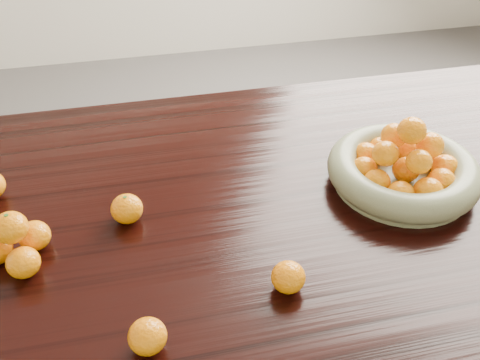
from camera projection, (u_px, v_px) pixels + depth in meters
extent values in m
cube|color=black|center=(239.00, 212.00, 1.14)|extent=(2.00, 1.00, 0.04)
cube|color=black|center=(472.00, 177.00, 1.86)|extent=(0.08, 0.08, 0.71)
cylinder|color=gray|center=(401.00, 181.00, 1.18)|extent=(0.29, 0.29, 0.01)
torus|color=gray|center=(403.00, 170.00, 1.16)|extent=(0.33, 0.33, 0.06)
ellipsoid|color=orange|center=(445.00, 167.00, 1.16)|extent=(0.06, 0.06, 0.06)
ellipsoid|color=orange|center=(427.00, 154.00, 1.20)|extent=(0.06, 0.06, 0.05)
ellipsoid|color=orange|center=(407.00, 148.00, 1.22)|extent=(0.06, 0.06, 0.06)
ellipsoid|color=orange|center=(380.00, 148.00, 1.22)|extent=(0.05, 0.05, 0.05)
ellipsoid|color=orange|center=(366.00, 154.00, 1.20)|extent=(0.06, 0.06, 0.05)
ellipsoid|color=orange|center=(364.00, 169.00, 1.16)|extent=(0.06, 0.06, 0.05)
ellipsoid|color=orange|center=(377.00, 182.00, 1.12)|extent=(0.06, 0.06, 0.05)
ellipsoid|color=orange|center=(401.00, 194.00, 1.09)|extent=(0.06, 0.06, 0.05)
ellipsoid|color=orange|center=(428.00, 191.00, 1.09)|extent=(0.06, 0.06, 0.06)
ellipsoid|color=orange|center=(441.00, 181.00, 1.12)|extent=(0.06, 0.06, 0.05)
ellipsoid|color=orange|center=(406.00, 170.00, 1.15)|extent=(0.06, 0.06, 0.05)
ellipsoid|color=orange|center=(430.00, 145.00, 1.14)|extent=(0.06, 0.06, 0.05)
ellipsoid|color=orange|center=(394.00, 135.00, 1.17)|extent=(0.06, 0.06, 0.05)
ellipsoid|color=orange|center=(385.00, 154.00, 1.12)|extent=(0.06, 0.06, 0.05)
ellipsoid|color=orange|center=(419.00, 162.00, 1.09)|extent=(0.05, 0.05, 0.05)
ellipsoid|color=orange|center=(412.00, 131.00, 1.11)|extent=(0.06, 0.06, 0.06)
ellipsoid|color=orange|center=(23.00, 263.00, 0.95)|extent=(0.06, 0.06, 0.06)
ellipsoid|color=orange|center=(35.00, 236.00, 1.01)|extent=(0.06, 0.06, 0.06)
ellipsoid|color=orange|center=(11.00, 228.00, 0.95)|extent=(0.06, 0.06, 0.06)
ellipsoid|color=orange|center=(127.00, 209.00, 1.07)|extent=(0.06, 0.06, 0.06)
ellipsoid|color=orange|center=(148.00, 336.00, 0.83)|extent=(0.06, 0.06, 0.06)
ellipsoid|color=orange|center=(288.00, 277.00, 0.93)|extent=(0.06, 0.06, 0.06)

